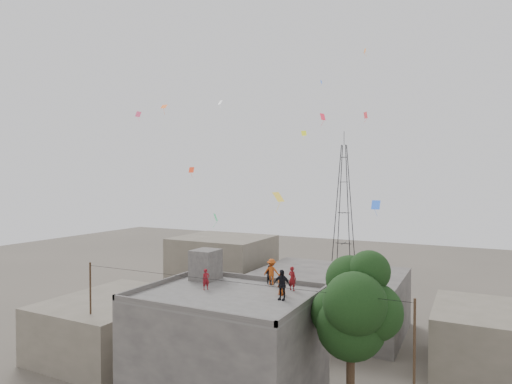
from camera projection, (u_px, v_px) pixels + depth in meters
The scene contains 17 objects.
main_building at pixel (227, 346), 25.08m from camera, with size 10.00×8.00×6.10m.
parapet at pixel (227, 291), 25.00m from camera, with size 10.00×8.00×0.30m.
stair_head_box at pixel (206, 265), 28.75m from camera, with size 1.60×1.80×2.00m, color #484543.
neighbor_west at pixel (114, 325), 31.87m from camera, with size 8.00×10.00×4.00m, color #655E50.
neighbor_north at pixel (331, 300), 36.67m from camera, with size 12.00×9.00×5.00m, color #484543.
neighbor_northwest at pixel (223, 271), 43.86m from camera, with size 9.00×8.00×7.00m, color #655E50.
neighbor_east at pixel (492, 343), 27.68m from camera, with size 7.00×8.00×4.40m, color #655E50.
tree at pixel (355, 308), 22.20m from camera, with size 4.90×4.60×9.10m.
utility_line at pixel (223, 341), 23.72m from camera, with size 20.12×0.62×7.40m.
transmission_tower at pixel (344, 206), 62.40m from camera, with size 2.97×2.97×20.01m.
person_red_adult at pixel (292, 278), 25.84m from camera, with size 0.53×0.35×1.45m, color maroon.
person_orange_child at pixel (282, 284), 24.80m from camera, with size 0.62×0.41×1.28m, color #AC4313.
person_dark_child at pixel (269, 275), 27.46m from camera, with size 0.58×0.45×1.19m, color black.
person_dark_adult at pixel (282, 285), 23.76m from camera, with size 1.00×0.42×1.70m, color black.
person_orange_adult at pixel (272, 272), 27.32m from camera, with size 1.06×0.61×1.64m, color #B34714.
person_red_child at pixel (206, 279), 26.01m from camera, with size 0.46×0.30×1.27m, color maroon.
kites at pixel (272, 145), 29.94m from camera, with size 17.67×19.00×12.90m.
Camera 1 is at (12.77, -21.38, 12.71)m, focal length 30.00 mm.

